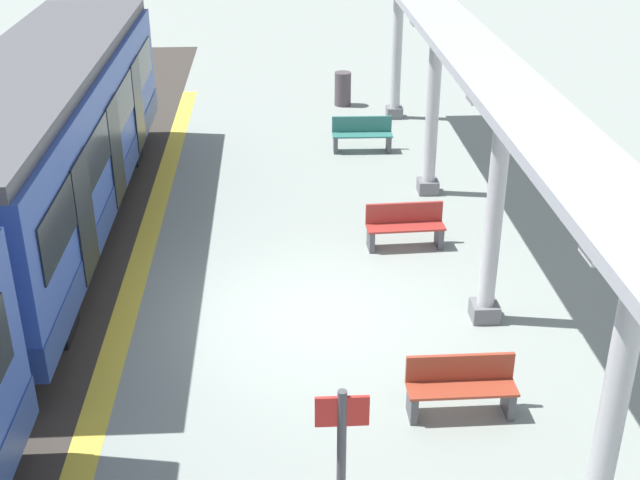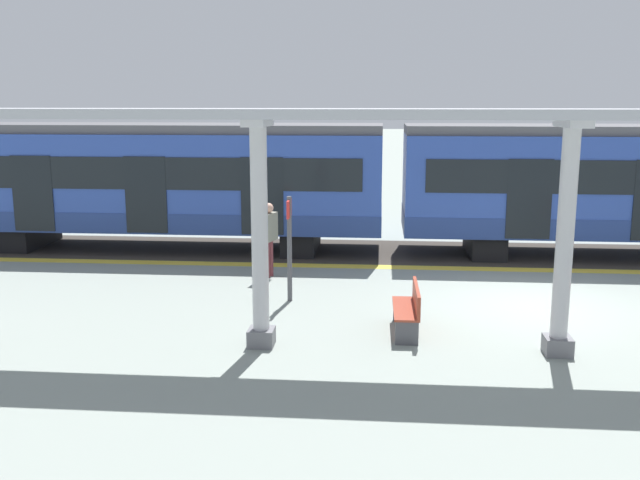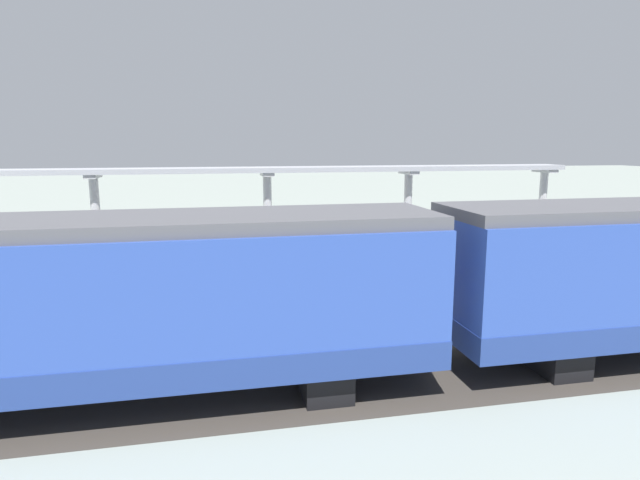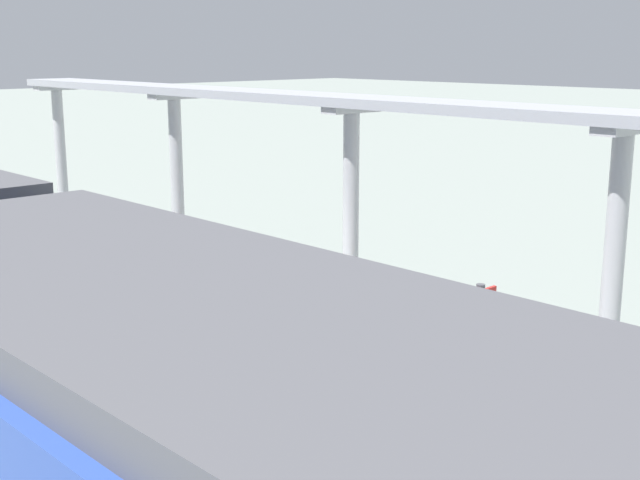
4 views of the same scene
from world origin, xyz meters
The scene contains 14 objects.
ground_plane centered at (0.00, 0.00, 0.00)m, with size 176.00×176.00×0.00m, color gray.
tactile_edge_strip centered at (-3.10, 0.00, 0.00)m, with size 0.43×26.99×0.01m, color gold.
trackbed centered at (-4.91, 0.00, 0.00)m, with size 3.20×38.99×0.01m, color #38332D.
train_far_carriage centered at (-4.91, 3.58, 1.83)m, with size 2.65×12.29×3.48m.
canopy_pillar_second centered at (2.86, -5.18, 1.94)m, with size 1.10×0.44×3.83m.
canopy_pillar_third centered at (2.86, -0.23, 1.94)m, with size 1.10×0.44×3.83m.
canopy_pillar_fourth centered at (2.86, 5.15, 1.94)m, with size 1.10×0.44×3.83m.
canopy_pillar_fifth centered at (2.86, 10.60, 1.94)m, with size 1.10×0.44×3.83m.
canopy_beam centered at (2.86, 0.06, 3.91)m, with size 1.20×21.88×0.16m, color #A8AAB2.
bench_near_end centered at (1.94, -2.63, 0.44)m, with size 1.50×0.45×0.86m.
bench_mid_platform centered at (1.67, 7.94, 0.44)m, with size 1.51×0.47×0.86m.
bench_far_end centered at (1.94, 2.53, 0.44)m, with size 1.52×0.51×0.86m.
trash_bin centered at (1.51, 11.84, 0.49)m, with size 0.48×0.48×0.98m, color #4C4346.
platform_info_sign centered at (0.10, -5.04, 1.33)m, with size 0.56×0.10×2.20m.
Camera 1 is at (-0.52, -11.86, 7.27)m, focal length 46.76 mm.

